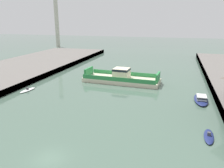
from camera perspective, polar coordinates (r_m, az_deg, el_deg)
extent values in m
plane|color=#4C6656|center=(30.60, -15.48, -17.70)|extent=(400.00, 400.00, 0.00)
cube|color=#4C4742|center=(57.70, -24.57, -1.50)|extent=(0.30, 140.00, 1.47)
cube|color=#4C4742|center=(45.03, 26.04, -6.43)|extent=(0.30, 140.00, 1.47)
cube|color=beige|center=(62.11, 2.40, 0.98)|extent=(21.10, 8.34, 1.10)
cube|color=#2D8947|center=(65.11, 3.33, 2.68)|extent=(19.87, 1.26, 1.10)
cube|color=#2D8947|center=(58.58, 1.39, 1.18)|extent=(19.87, 1.26, 1.10)
cube|color=beige|center=(61.63, 2.42, 2.72)|extent=(4.36, 4.17, 2.77)
cube|color=black|center=(61.40, 2.43, 3.66)|extent=(4.41, 4.21, 0.60)
cube|color=#2D8947|center=(59.63, 11.51, 1.67)|extent=(0.79, 5.03, 2.20)
cube|color=#2D8947|center=(65.20, -5.90, 3.14)|extent=(0.79, 5.03, 2.20)
ellipsoid|color=navy|center=(51.63, 21.55, -3.65)|extent=(2.79, 8.15, 0.57)
cube|color=silver|center=(50.84, 21.67, -3.16)|extent=(1.95, 2.86, 0.77)
cube|color=black|center=(50.81, 21.69, -3.05)|extent=(2.00, 2.94, 0.23)
ellipsoid|color=white|center=(58.26, -20.53, -1.46)|extent=(1.97, 4.96, 0.36)
cube|color=#4C4C51|center=(58.14, -20.57, -1.05)|extent=(0.54, 0.46, 0.50)
ellipsoid|color=navy|center=(36.76, 23.24, -12.07)|extent=(1.74, 4.95, 0.37)
cube|color=#4C4C51|center=(36.57, 23.31, -11.47)|extent=(0.51, 0.44, 0.50)
cylinder|color=beige|center=(146.38, -13.84, 15.79)|extent=(2.42, 2.42, 34.14)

